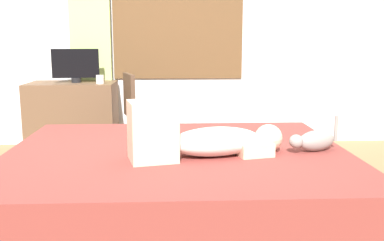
{
  "coord_description": "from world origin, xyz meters",
  "views": [
    {
      "loc": [
        0.09,
        -2.63,
        1.18
      ],
      "look_at": [
        0.23,
        0.24,
        0.65
      ],
      "focal_mm": 41.1,
      "sensor_mm": 36.0,
      "label": 1
    }
  ],
  "objects": [
    {
      "name": "chair_by_desk",
      "position": [
        -0.23,
        1.66,
        0.51
      ],
      "size": [
        0.47,
        0.47,
        0.86
      ],
      "color": "#4C3828",
      "rests_on": "ground"
    },
    {
      "name": "cup",
      "position": [
        -0.63,
        1.88,
        0.78
      ],
      "size": [
        0.08,
        0.08,
        0.09
      ],
      "primitive_type": "cylinder",
      "color": "white",
      "rests_on": "desk"
    },
    {
      "name": "desk",
      "position": [
        -0.95,
        2.02,
        0.37
      ],
      "size": [
        0.9,
        0.56,
        0.74
      ],
      "color": "brown",
      "rests_on": "ground"
    },
    {
      "name": "ground_plane",
      "position": [
        0.0,
        0.0,
        0.0
      ],
      "size": [
        16.0,
        16.0,
        0.0
      ],
      "primitive_type": "plane",
      "color": "olive"
    },
    {
      "name": "person_lying",
      "position": [
        0.26,
        -0.12,
        0.62
      ],
      "size": [
        0.94,
        0.44,
        0.34
      ],
      "color": "silver",
      "rests_on": "bed"
    },
    {
      "name": "cat",
      "position": [
        0.97,
        -0.03,
        0.57
      ],
      "size": [
        0.34,
        0.2,
        0.21
      ],
      "color": "gray",
      "rests_on": "bed"
    },
    {
      "name": "bed",
      "position": [
        0.13,
        0.04,
        0.25
      ],
      "size": [
        2.17,
        1.83,
        0.5
      ],
      "color": "#38383D",
      "rests_on": "ground"
    },
    {
      "name": "tv_monitor",
      "position": [
        -0.9,
        2.02,
        0.92
      ],
      "size": [
        0.48,
        0.1,
        0.35
      ],
      "color": "black",
      "rests_on": "desk"
    },
    {
      "name": "back_wall_with_window",
      "position": [
        0.0,
        2.42,
        1.45
      ],
      "size": [
        6.4,
        0.14,
        2.9
      ],
      "color": "silver",
      "rests_on": "ground"
    },
    {
      "name": "curtain_left",
      "position": [
        -0.79,
        2.3,
        1.23
      ],
      "size": [
        0.44,
        0.06,
        2.45
      ],
      "primitive_type": "cube",
      "color": "#ADCC75",
      "rests_on": "ground"
    }
  ]
}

